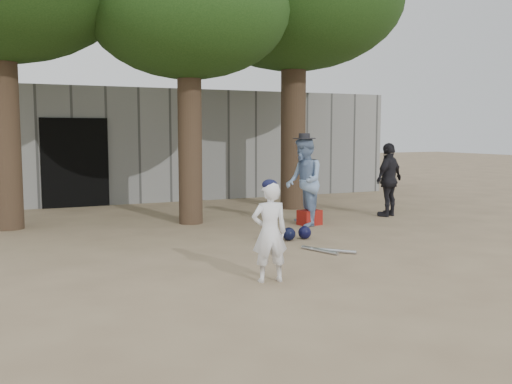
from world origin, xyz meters
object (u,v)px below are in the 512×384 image
spectator_dark (389,180)px  red_bag (310,217)px  boy_player (270,232)px  spectator_blue (304,182)px

spectator_dark → red_bag: bearing=-15.2°
boy_player → spectator_dark: bearing=-131.6°
boy_player → red_bag: 4.47m
spectator_dark → red_bag: 2.30m
boy_player → red_bag: (2.64, 3.58, -0.47)m
boy_player → red_bag: size_ratio=2.96×
boy_player → spectator_blue: 4.33m
boy_player → spectator_dark: size_ratio=0.77×
spectator_blue → red_bag: size_ratio=4.20×
red_bag → spectator_dark: bearing=8.3°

